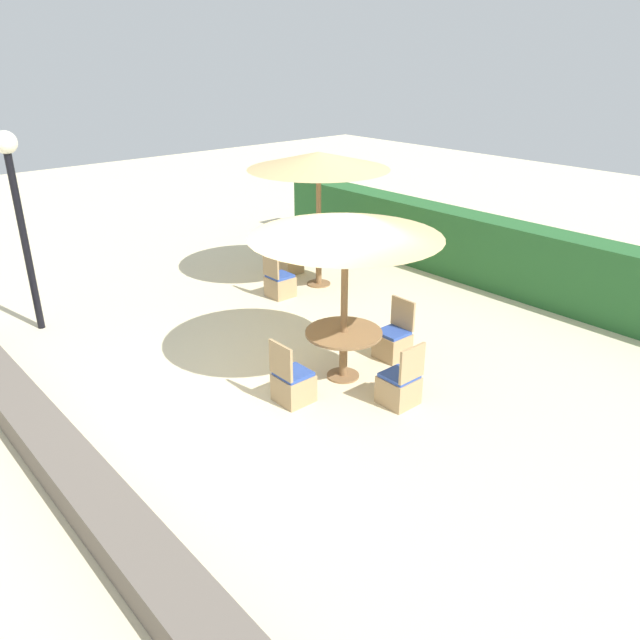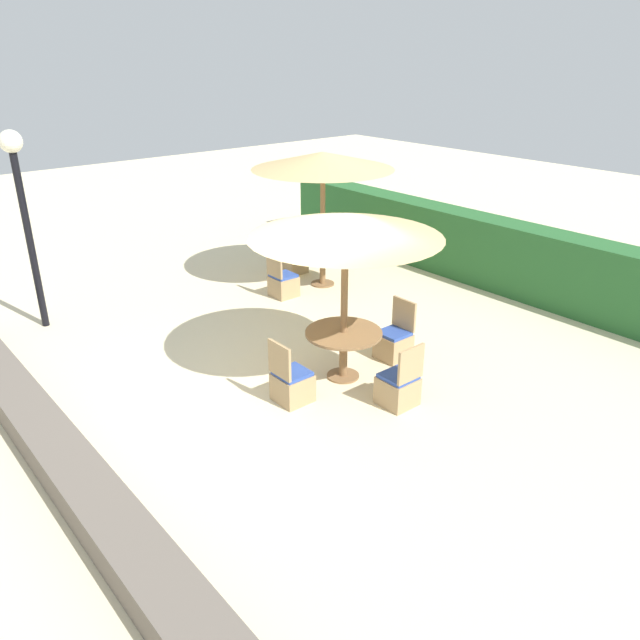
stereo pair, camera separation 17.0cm
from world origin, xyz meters
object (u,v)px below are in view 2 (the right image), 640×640
Objects in this scene: patio_chair_center_south at (292,384)px; round_table_back_left at (323,258)px; patio_chair_back_left_west at (293,260)px; lamp_post at (20,192)px; parasol_back_left at (323,161)px; parasol_center at (346,226)px; round_table_center at (344,341)px; patio_chair_center_east at (399,387)px; patio_chair_back_left_south at (283,283)px; patio_chair_center_north at (394,342)px.

round_table_back_left is at bearing 134.49° from patio_chair_center_south.
lamp_post is at bearing -6.35° from patio_chair_back_left_west.
lamp_post is 5.29m from parasol_back_left.
patio_chair_back_left_west is at bearing 179.60° from round_table_back_left.
patio_chair_center_south is at bearing 51.99° from patio_chair_back_left_west.
round_table_back_left is 1.13× the size of patio_chair_back_left_west.
parasol_back_left is (1.55, 5.06, 0.15)m from lamp_post.
round_table_center is at bearing 0.00° from parasol_center.
patio_chair_back_left_west is 5.70m from patio_chair_center_east.
patio_chair_center_south is (-1.01, -1.06, 0.00)m from patio_chair_center_east.
patio_chair_back_left_south is 0.35× the size of parasol_center.
patio_chair_back_left_west is at bearing 66.73° from patio_chair_center_east.
patio_chair_center_south is at bearing 90.25° from patio_chair_center_north.
parasol_center reaches higher than patio_chair_back_left_west.
patio_chair_center_north and patio_chair_center_south have the same top height.
parasol_back_left is at bearing 134.49° from patio_chair_center_south.
parasol_back_left is 2.46× the size of round_table_center.
patio_chair_back_left_west is 1.00× the size of patio_chair_center_north.
lamp_post is 1.24× the size of parasol_center.
patio_chair_back_left_south is 1.00× the size of patio_chair_center_south.
patio_chair_back_left_south is at bearing 158.08° from round_table_center.
lamp_post is 3.57× the size of patio_chair_center_east.
parasol_back_left is at bearing 62.13° from patio_chair_center_east.
parasol_center is 2.88× the size of patio_chair_center_south.
lamp_post reaches higher than parasol_back_left.
patio_chair_center_east is at bearing 46.39° from patio_chair_center_south.
patio_chair_center_south is at bearing -86.94° from round_table_center.
patio_chair_back_left_south is at bearing -4.47° from patio_chair_center_north.
parasol_center reaches higher than patio_chair_back_left_south.
lamp_post is 5.58m from round_table_back_left.
patio_chair_back_left_west is at bearing 179.60° from parasol_back_left.
lamp_post reaches higher than parasol_center.
parasol_back_left reaches higher than patio_chair_center_north.
patio_chair_center_north is at bearing -21.49° from round_table_back_left.
parasol_center is (3.19, -2.30, -0.21)m from parasol_back_left.
patio_chair_center_east is at bearing 3.01° from round_table_center.
patio_chair_back_left_south is 1.00× the size of patio_chair_back_left_west.
round_table_center reaches higher than round_table_back_left.
parasol_back_left is 2.45m from patio_chair_back_left_west.
lamp_post reaches higher than patio_chair_center_east.
patio_chair_center_south is (0.05, -1.00, -2.03)m from parasol_center.
patio_chair_center_south is (4.80, 1.76, -2.09)m from lamp_post.
patio_chair_back_left_west is 5.37m from patio_chair_center_south.
parasol_back_left is 2.46m from patio_chair_back_left_south.
patio_chair_center_south is (4.23, -3.31, 0.00)m from patio_chair_back_left_west.
patio_chair_back_left_west is at bearing -16.86° from patio_chair_center_north.
patio_chair_back_left_south and patio_chair_center_north have the same top height.
patio_chair_back_left_west is at bearing 134.14° from patio_chair_back_left_south.
round_table_center is 1.20× the size of patio_chair_center_north.
lamp_post is 5.51m from patio_chair_back_left_west.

